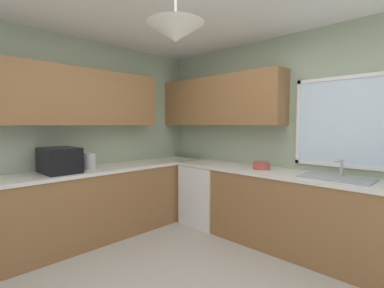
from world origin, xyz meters
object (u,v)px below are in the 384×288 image
at_px(microwave, 59,160).
at_px(sink_assembly, 337,177).
at_px(bowl, 261,165).
at_px(dishwasher, 207,194).
at_px(kettle, 90,161).

relative_size(microwave, sink_assembly, 0.71).
bearing_deg(bowl, microwave, -129.45).
relative_size(dishwasher, sink_assembly, 1.27).
xyz_separation_m(dishwasher, kettle, (-0.64, -1.48, 0.58)).
height_order(microwave, sink_assembly, microwave).
height_order(kettle, sink_assembly, kettle).
height_order(microwave, kettle, microwave).
distance_m(dishwasher, microwave, 2.04).
bearing_deg(sink_assembly, kettle, -147.61).
relative_size(dishwasher, bowl, 4.15).
xyz_separation_m(dishwasher, sink_assembly, (1.75, 0.04, 0.48)).
bearing_deg(kettle, dishwasher, 66.59).
distance_m(dishwasher, kettle, 1.71).
xyz_separation_m(dishwasher, microwave, (-0.66, -1.83, 0.62)).
xyz_separation_m(microwave, kettle, (0.02, 0.35, -0.04)).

